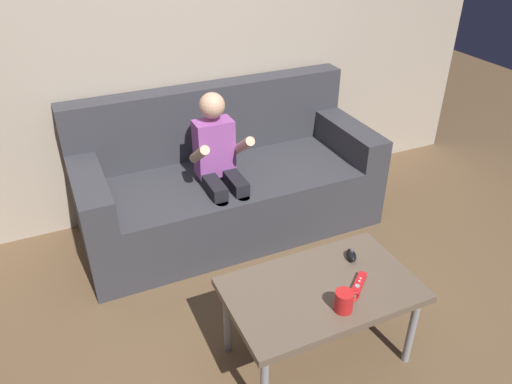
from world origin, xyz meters
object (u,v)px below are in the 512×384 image
person_seated_on_couch (220,164)px  nunchuk_black (351,255)px  coffee_mug (344,301)px  game_remote_red_near_edge (359,283)px  couch (226,183)px  coffee_table (321,294)px

person_seated_on_couch → nunchuk_black: (0.31, -0.95, -0.10)m
nunchuk_black → coffee_mug: coffee_mug is taller
nunchuk_black → coffee_mug: bearing=-128.9°
game_remote_red_near_edge → nunchuk_black: size_ratio=1.30×
couch → coffee_table: couch is taller
person_seated_on_couch → nunchuk_black: 1.00m
coffee_table → game_remote_red_near_edge: bearing=-20.1°
nunchuk_black → couch: bearing=100.1°
coffee_table → coffee_mug: size_ratio=7.27×
game_remote_red_near_edge → nunchuk_black: 0.19m
game_remote_red_near_edge → nunchuk_black: nunchuk_black is taller
game_remote_red_near_edge → coffee_mug: size_ratio=1.10×
couch → coffee_mug: size_ratio=16.04×
coffee_mug → nunchuk_black: bearing=51.1°
coffee_table → game_remote_red_near_edge: (0.16, -0.06, 0.06)m
couch → coffee_mug: bearing=-90.8°
coffee_mug → coffee_table: bearing=94.5°
coffee_table → nunchuk_black: 0.27m
coffee_table → couch: bearing=88.6°
couch → coffee_table: (-0.03, -1.25, 0.09)m
coffee_table → coffee_mug: 0.18m
game_remote_red_near_edge → couch: bearing=95.6°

